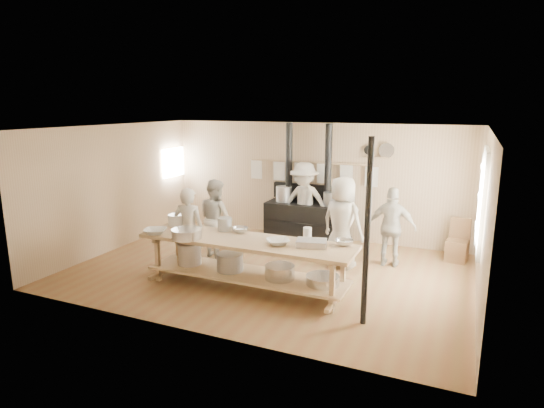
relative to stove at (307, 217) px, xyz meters
name	(u,v)px	position (x,y,z in m)	size (l,w,h in m)	color
ground	(268,271)	(0.01, -2.12, -0.52)	(7.00, 7.00, 0.00)	brown
room_shell	(268,184)	(0.01, -2.12, 1.10)	(7.00, 7.00, 7.00)	tan
window_right	(482,200)	(3.48, -1.52, 0.98)	(0.09, 1.50, 1.65)	beige
left_opening	(173,162)	(-3.44, -0.12, 1.08)	(0.00, 0.90, 0.90)	white
stove	(307,217)	(0.00, 0.00, 0.00)	(1.90, 0.75, 2.60)	black
towel_rail	(312,170)	(0.01, 0.28, 1.04)	(3.00, 0.04, 0.47)	tan
back_wall_shelf	(379,153)	(1.47, 0.32, 1.48)	(0.63, 0.14, 0.32)	tan
prep_table	(246,259)	(0.00, -3.02, 0.00)	(3.60, 0.90, 0.85)	tan
support_post	(367,234)	(2.06, -3.47, 0.78)	(0.08, 0.08, 2.60)	black
cook_far_left	(189,231)	(-1.27, -2.74, 0.26)	(0.57, 0.37, 1.57)	beige
cook_left	(216,218)	(-1.28, -1.78, 0.26)	(0.76, 0.59, 1.57)	beige
cook_center	(342,222)	(1.17, -1.37, 0.34)	(0.84, 0.55, 1.72)	beige
cook_right	(392,227)	(2.01, -0.94, 0.23)	(0.89, 0.37, 1.51)	beige
cook_by_window	(304,203)	(-0.01, -0.17, 0.37)	(1.15, 0.66, 1.78)	beige
chair	(457,249)	(3.16, -0.15, -0.27)	(0.44, 0.44, 0.84)	#503620
bowl_white_a	(155,231)	(-1.54, -3.35, 0.37)	(0.37, 0.37, 0.09)	white
bowl_steel_a	(240,230)	(-0.27, -2.69, 0.37)	(0.28, 0.28, 0.09)	silver
bowl_white_b	(278,242)	(0.59, -3.06, 0.37)	(0.36, 0.36, 0.09)	white
bowl_steel_b	(344,243)	(1.56, -2.69, 0.37)	(0.29, 0.29, 0.09)	silver
roasting_pan	(311,243)	(1.10, -2.94, 0.38)	(0.46, 0.31, 0.10)	#B2B2B7
mixing_bowl_large	(187,234)	(-0.91, -3.35, 0.41)	(0.49, 0.49, 0.16)	silver
bucket_galv	(225,224)	(-0.57, -2.69, 0.44)	(0.25, 0.25, 0.23)	gray
deep_bowl_enamel	(177,220)	(-1.54, -2.72, 0.43)	(0.32, 0.32, 0.20)	white
pitcher	(307,234)	(0.95, -2.69, 0.44)	(0.14, 0.14, 0.22)	white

